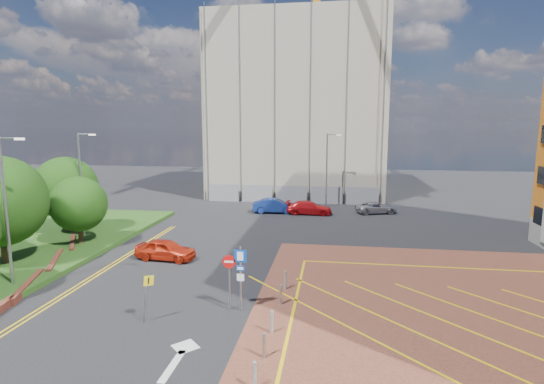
% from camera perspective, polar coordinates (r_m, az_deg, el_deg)
% --- Properties ---
extents(ground, '(140.00, 140.00, 0.00)m').
position_cam_1_polar(ground, '(20.48, -6.24, -16.67)').
color(ground, black).
rests_on(ground, ground).
extents(retaining_wall, '(6.06, 20.33, 0.40)m').
position_cam_1_polar(retaining_wall, '(27.27, -30.31, -10.79)').
color(retaining_wall, brown).
rests_on(retaining_wall, ground).
extents(tree_c, '(4.00, 4.00, 4.90)m').
position_cam_1_polar(tree_c, '(33.79, -24.55, -1.50)').
color(tree_c, '#3D2B1C').
rests_on(tree_c, grass_bed).
extents(tree_d, '(5.00, 5.00, 6.08)m').
position_cam_1_polar(tree_d, '(37.81, -25.99, 0.48)').
color(tree_d, '#3D2B1C').
rests_on(tree_d, grass_bed).
extents(lamp_left_near, '(1.53, 0.16, 8.00)m').
position_cam_1_polar(lamp_left_near, '(26.60, -32.10, -1.48)').
color(lamp_left_near, '#9EA0A8').
rests_on(lamp_left_near, grass_bed).
extents(lamp_left_far, '(1.53, 0.16, 8.00)m').
position_cam_1_polar(lamp_left_far, '(35.74, -24.22, 1.44)').
color(lamp_left_far, '#9EA0A8').
rests_on(lamp_left_far, grass_bed).
extents(lamp_back, '(1.53, 0.16, 8.00)m').
position_cam_1_polar(lamp_back, '(46.08, 7.46, 3.28)').
color(lamp_back, '#9EA0A8').
rests_on(lamp_back, ground).
extents(sign_cluster, '(1.17, 0.12, 3.20)m').
position_cam_1_polar(sign_cluster, '(20.55, -4.82, -10.66)').
color(sign_cluster, '#9EA0A8').
rests_on(sign_cluster, ground).
extents(warning_sign, '(0.57, 0.38, 2.25)m').
position_cam_1_polar(warning_sign, '(20.31, -16.52, -12.83)').
color(warning_sign, '#9EA0A8').
rests_on(warning_sign, ground).
extents(bollard_row, '(0.14, 11.14, 0.90)m').
position_cam_1_polar(bollard_row, '(18.39, -0.33, -18.12)').
color(bollard_row, '#9EA0A8').
rests_on(bollard_row, forecourt).
extents(construction_building, '(21.20, 19.20, 22.00)m').
position_cam_1_polar(construction_building, '(58.09, 3.70, 11.05)').
color(construction_building, '#9E9581').
rests_on(construction_building, ground).
extents(construction_fence, '(21.60, 0.06, 2.00)m').
position_cam_1_polar(construction_fence, '(48.64, 3.79, -0.36)').
color(construction_fence, gray).
rests_on(construction_fence, ground).
extents(car_red_left, '(4.15, 1.99, 1.37)m').
position_cam_1_polar(car_red_left, '(29.27, -14.12, -7.51)').
color(car_red_left, red).
rests_on(car_red_left, ground).
extents(car_blue_back, '(4.55, 1.84, 1.47)m').
position_cam_1_polar(car_blue_back, '(43.25, 0.38, -1.86)').
color(car_blue_back, navy).
rests_on(car_blue_back, ground).
extents(car_red_back, '(4.56, 1.86, 1.32)m').
position_cam_1_polar(car_red_back, '(42.78, 5.01, -2.12)').
color(car_red_back, red).
rests_on(car_red_back, ground).
extents(car_silver_back, '(4.50, 3.04, 1.14)m').
position_cam_1_polar(car_silver_back, '(44.37, 13.83, -2.06)').
color(car_silver_back, '#99999F').
rests_on(car_silver_back, ground).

